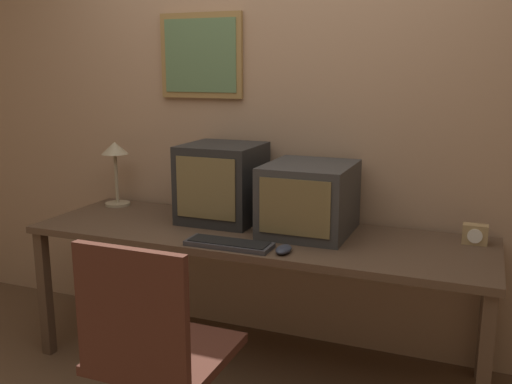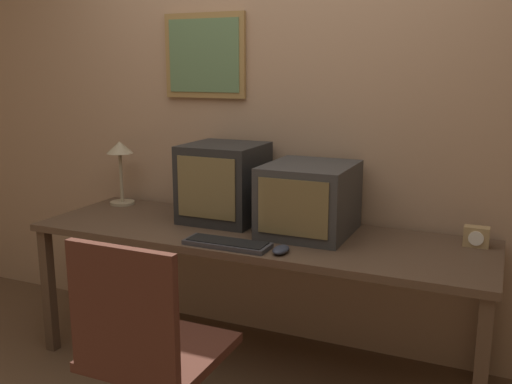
% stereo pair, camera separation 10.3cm
% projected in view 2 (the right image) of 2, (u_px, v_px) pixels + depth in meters
% --- Properties ---
extents(wall_back, '(8.00, 0.08, 2.60)m').
position_uv_depth(wall_back, '(286.00, 116.00, 3.17)').
color(wall_back, tan).
rests_on(wall_back, ground_plane).
extents(desk, '(2.34, 0.72, 0.74)m').
position_uv_depth(desk, '(256.00, 244.00, 2.93)').
color(desk, '#4C3828').
rests_on(desk, ground_plane).
extents(monitor_left, '(0.41, 0.41, 0.42)m').
position_uv_depth(monitor_left, '(224.00, 182.00, 3.11)').
color(monitor_left, black).
rests_on(monitor_left, desk).
extents(monitor_right, '(0.42, 0.48, 0.35)m').
position_uv_depth(monitor_right, '(309.00, 199.00, 2.87)').
color(monitor_right, '#333333').
rests_on(monitor_right, desk).
extents(keyboard_main, '(0.42, 0.14, 0.03)m').
position_uv_depth(keyboard_main, '(227.00, 243.00, 2.68)').
color(keyboard_main, '#333338').
rests_on(keyboard_main, desk).
extents(mouse_near_keyboard, '(0.07, 0.12, 0.03)m').
position_uv_depth(mouse_near_keyboard, '(281.00, 250.00, 2.58)').
color(mouse_near_keyboard, '#282D3D').
rests_on(mouse_near_keyboard, desk).
extents(desk_clock, '(0.11, 0.07, 0.10)m').
position_uv_depth(desk_clock, '(476.00, 237.00, 2.67)').
color(desk_clock, '#A38456').
rests_on(desk_clock, desk).
extents(desk_lamp, '(0.16, 0.16, 0.39)m').
position_uv_depth(desk_lamp, '(120.00, 157.00, 3.45)').
color(desk_lamp, tan).
rests_on(desk_lamp, desk).
extents(office_chair, '(0.51, 0.51, 0.96)m').
position_uv_depth(office_chair, '(151.00, 371.00, 2.22)').
color(office_chair, black).
rests_on(office_chair, ground_plane).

